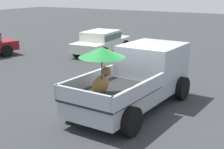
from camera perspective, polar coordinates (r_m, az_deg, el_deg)
The scene contains 3 objects.
ground_plane at distance 10.77m, azimuth 3.44°, elevation -5.85°, with size 80.00×80.00×0.00m, color #2D3033.
pickup_truck_main at distance 10.81m, azimuth 4.58°, elevation -0.38°, with size 5.14×2.47×2.23m.
parked_sedan_near at distance 19.32m, azimuth -1.85°, elevation 5.78°, with size 4.40×2.18×1.33m.
Camera 1 is at (-8.99, -4.54, 3.83)m, focal length 53.16 mm.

